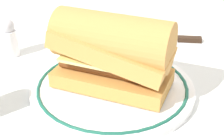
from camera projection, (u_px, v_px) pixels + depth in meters
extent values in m
plane|color=silver|center=(128.00, 93.00, 0.61)|extent=(1.50, 1.50, 0.00)
cylinder|color=white|center=(112.00, 89.00, 0.61)|extent=(0.29, 0.29, 0.01)
torus|color=#195947|center=(112.00, 86.00, 0.61)|extent=(0.27, 0.27, 0.01)
cube|color=#C78B42|center=(112.00, 78.00, 0.60)|extent=(0.21, 0.12, 0.03)
cylinder|color=brown|center=(109.00, 69.00, 0.58)|extent=(0.18, 0.04, 0.03)
cylinder|color=brown|center=(115.00, 62.00, 0.60)|extent=(0.18, 0.04, 0.03)
cube|color=#EAD67A|center=(112.00, 57.00, 0.58)|extent=(0.17, 0.11, 0.01)
cube|color=#CC9047|center=(112.00, 48.00, 0.57)|extent=(0.21, 0.12, 0.07)
cylinder|color=#C28A47|center=(112.00, 40.00, 0.56)|extent=(0.21, 0.10, 0.09)
cylinder|color=white|center=(10.00, 43.00, 0.72)|extent=(0.04, 0.04, 0.06)
sphere|color=silver|center=(7.00, 26.00, 0.71)|extent=(0.03, 0.03, 0.03)
cube|color=silver|center=(159.00, 39.00, 0.80)|extent=(0.09, 0.04, 0.01)
cube|color=black|center=(189.00, 39.00, 0.79)|extent=(0.06, 0.03, 0.01)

